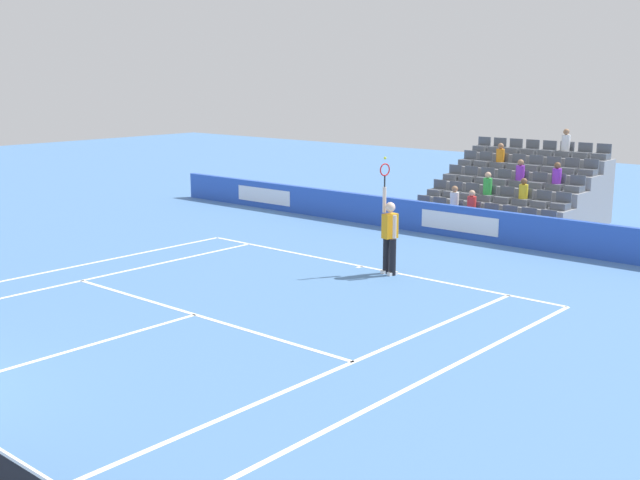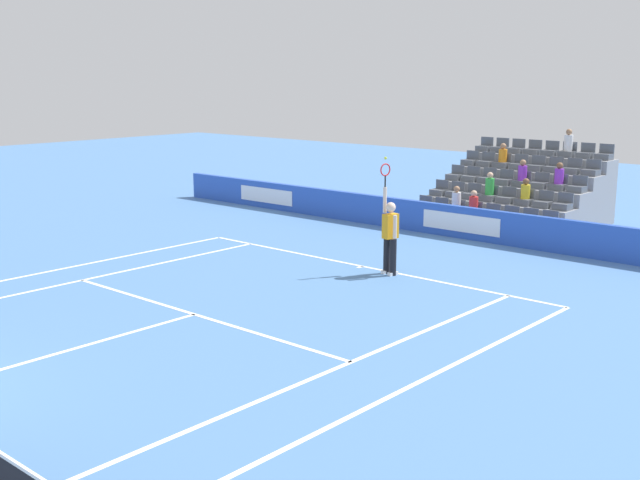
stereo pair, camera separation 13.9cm
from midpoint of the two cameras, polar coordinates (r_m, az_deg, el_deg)
name	(u,v)px [view 2 (the right image)]	position (r m, az deg, el deg)	size (l,w,h in m)	color
line_baseline	(363,266)	(20.15, 3.28, -1.90)	(10.97, 0.10, 0.01)	white
line_service	(194,314)	(16.34, -8.79, -5.30)	(8.23, 0.10, 0.01)	white
line_centre_service	(51,355)	(14.62, -18.54, -7.87)	(0.10, 6.40, 0.01)	white
line_singles_sideline_left	(65,284)	(19.36, -17.68, -3.03)	(0.10, 11.89, 0.01)	white
line_singles_sideline_right	(334,369)	(13.26, 1.29, -9.29)	(0.10, 11.89, 0.01)	white
line_doubles_sideline_left	(35,274)	(20.52, -19.66, -2.33)	(0.10, 11.89, 0.01)	white
line_doubles_sideline_right	(401,391)	(12.48, 6.18, -10.74)	(0.10, 11.89, 0.01)	white
line_centre_mark	(360,267)	(20.07, 3.10, -1.95)	(0.10, 0.20, 0.01)	white
sponsor_barrier	(462,222)	(23.89, 10.38, 1.26)	(24.54, 0.22, 0.95)	blue
tennis_player	(390,234)	(19.20, 5.27, 0.40)	(0.51, 0.40, 2.85)	black
stadium_stand	(520,197)	(26.91, 14.36, 2.99)	(4.96, 4.75, 3.03)	gray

